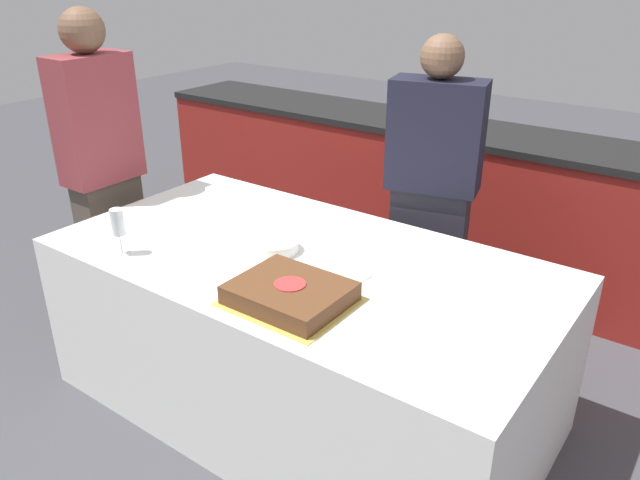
# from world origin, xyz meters

# --- Properties ---
(ground_plane) EXTENTS (14.00, 14.00, 0.00)m
(ground_plane) POSITION_xyz_m (0.00, 0.00, 0.00)
(ground_plane) COLOR #424247
(back_counter) EXTENTS (4.40, 0.58, 0.92)m
(back_counter) POSITION_xyz_m (0.00, 1.62, 0.46)
(back_counter) COLOR maroon
(back_counter) RESTS_ON ground_plane
(dining_table) EXTENTS (2.07, 1.09, 0.74)m
(dining_table) POSITION_xyz_m (0.00, 0.00, 0.37)
(dining_table) COLOR white
(dining_table) RESTS_ON ground_plane
(cake) EXTENTS (0.43, 0.36, 0.07)m
(cake) POSITION_xyz_m (0.19, -0.31, 0.77)
(cake) COLOR gold
(cake) RESTS_ON dining_table
(plate_stack) EXTENTS (0.20, 0.20, 0.05)m
(plate_stack) POSITION_xyz_m (-0.12, -0.02, 0.76)
(plate_stack) COLOR white
(plate_stack) RESTS_ON dining_table
(wine_glass) EXTENTS (0.07, 0.07, 0.20)m
(wine_glass) POSITION_xyz_m (-0.60, -0.41, 0.87)
(wine_glass) COLOR white
(wine_glass) RESTS_ON dining_table
(side_plate_near_cake) EXTENTS (0.19, 0.19, 0.00)m
(side_plate_near_cake) POSITION_xyz_m (0.22, -0.00, 0.74)
(side_plate_near_cake) COLOR white
(side_plate_near_cake) RESTS_ON dining_table
(utensil_pile) EXTENTS (0.16, 0.11, 0.02)m
(utensil_pile) POSITION_xyz_m (0.01, -0.40, 0.75)
(utensil_pile) COLOR white
(utensil_pile) RESTS_ON dining_table
(person_cutting_cake) EXTENTS (0.46, 0.30, 1.54)m
(person_cutting_cake) POSITION_xyz_m (0.19, 0.76, 0.79)
(person_cutting_cake) COLOR #282833
(person_cutting_cake) RESTS_ON ground_plane
(person_seated_left) EXTENTS (0.21, 0.38, 1.63)m
(person_seated_left) POSITION_xyz_m (-1.25, 0.00, 0.85)
(person_seated_left) COLOR #4C4238
(person_seated_left) RESTS_ON ground_plane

